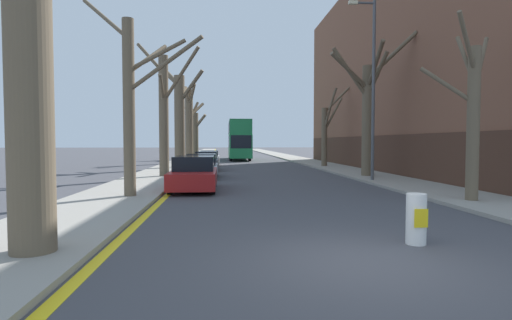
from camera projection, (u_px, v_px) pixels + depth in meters
name	position (u px, v px, depth m)	size (l,w,h in m)	color
ground_plane	(364.00, 263.00, 6.77)	(300.00, 300.00, 0.00)	#424247
sidewalk_left	(195.00, 156.00, 56.04)	(3.21, 120.00, 0.12)	gray
sidewalk_right	(285.00, 156.00, 57.07)	(3.21, 120.00, 0.12)	gray
building_facade_right	(432.00, 70.00, 29.30)	(10.08, 33.53, 14.81)	brown
kerb_line_stripe	(208.00, 157.00, 56.18)	(0.24, 120.00, 0.01)	yellow
street_tree_left_0	(28.00, 65.00, 6.90)	(1.85, 2.71, 7.62)	brown
street_tree_left_1	(131.00, 98.00, 14.35)	(4.95, 3.14, 7.76)	brown
street_tree_left_2	(164.00, 110.00, 22.79)	(3.84, 2.86, 7.84)	brown
street_tree_left_3	(179.00, 115.00, 31.11)	(3.85, 3.35, 8.43)	brown
street_tree_left_4	(190.00, 123.00, 39.28)	(1.82, 3.41, 7.65)	brown
street_tree_left_5	(195.00, 134.00, 47.35)	(2.80, 2.75, 6.34)	brown
street_tree_right_0	(472.00, 115.00, 13.23)	(2.63, 2.08, 6.01)	brown
street_tree_right_1	(368.00, 110.00, 22.83)	(4.78, 3.08, 8.05)	brown
street_tree_right_2	(327.00, 130.00, 32.42)	(2.95, 2.29, 7.11)	brown
double_decker_bus	(239.00, 138.00, 46.69)	(2.43, 10.85, 4.49)	#1E7F47
parked_car_0	(194.00, 174.00, 17.06)	(1.89, 4.24, 1.45)	maroon
parked_car_1	(202.00, 167.00, 23.08)	(1.83, 4.38, 1.38)	#9EA3AD
parked_car_2	(206.00, 161.00, 29.39)	(1.73, 4.51, 1.36)	#4C5156
parked_car_3	(209.00, 158.00, 35.66)	(1.73, 4.03, 1.31)	silver
lamp_post	(372.00, 83.00, 20.21)	(1.40, 0.20, 9.19)	#4C4F54
traffic_bollard	(416.00, 219.00, 8.02)	(0.40, 0.41, 1.02)	white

